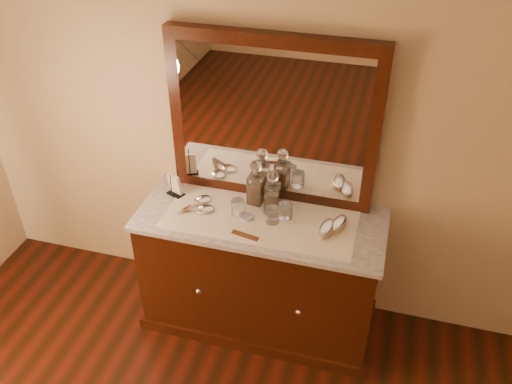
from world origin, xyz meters
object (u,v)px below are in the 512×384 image
(dresser_cabinet, at_px, (260,273))
(brush_far, at_px, (339,224))
(mirror_frame, at_px, (273,121))
(pin_dish, at_px, (247,217))
(decanter_right, at_px, (272,196))
(comb, at_px, (245,235))
(decanter_left, at_px, (256,187))
(brush_near, at_px, (327,229))
(hand_mirror_inner, at_px, (202,210))
(napkin_rack, at_px, (175,186))
(hand_mirror_outer, at_px, (200,201))

(dresser_cabinet, bearing_deg, brush_far, 3.73)
(mirror_frame, bearing_deg, pin_dish, -104.95)
(pin_dish, height_order, decanter_right, decanter_right)
(mirror_frame, bearing_deg, comb, -95.20)
(comb, bearing_deg, decanter_left, 106.11)
(mirror_frame, relative_size, brush_near, 6.74)
(comb, bearing_deg, hand_mirror_inner, 165.41)
(brush_near, relative_size, brush_far, 1.03)
(brush_near, xyz_separation_m, hand_mirror_inner, (-0.73, -0.00, -0.01))
(mirror_frame, relative_size, decanter_left, 4.17)
(mirror_frame, distance_m, brush_near, 0.67)
(napkin_rack, distance_m, brush_near, 0.96)
(decanter_left, relative_size, brush_far, 1.66)
(comb, xyz_separation_m, napkin_rack, (-0.52, 0.27, 0.06))
(pin_dish, distance_m, decanter_left, 0.19)
(decanter_right, bearing_deg, mirror_frame, 106.02)
(pin_dish, xyz_separation_m, comb, (0.03, -0.16, -0.00))
(pin_dish, xyz_separation_m, hand_mirror_inner, (-0.27, -0.01, 0.00))
(mirror_frame, bearing_deg, brush_far, -25.83)
(decanter_left, bearing_deg, dresser_cabinet, -63.88)
(brush_far, bearing_deg, dresser_cabinet, -176.27)
(decanter_left, distance_m, hand_mirror_inner, 0.34)
(brush_near, bearing_deg, brush_far, 46.63)
(decanter_right, bearing_deg, hand_mirror_inner, -163.28)
(decanter_right, height_order, brush_near, decanter_right)
(decanter_right, bearing_deg, decanter_left, 154.86)
(mirror_frame, relative_size, hand_mirror_inner, 5.52)
(pin_dish, bearing_deg, decanter_right, 42.51)
(pin_dish, relative_size, comb, 0.45)
(hand_mirror_inner, bearing_deg, decanter_right, 16.72)
(napkin_rack, xyz_separation_m, decanter_left, (0.49, 0.05, 0.05))
(hand_mirror_inner, bearing_deg, hand_mirror_outer, 117.54)
(hand_mirror_outer, bearing_deg, comb, -33.01)
(decanter_left, bearing_deg, pin_dish, -92.21)
(decanter_right, height_order, brush_far, decanter_right)
(decanter_right, height_order, hand_mirror_inner, decanter_right)
(napkin_rack, height_order, hand_mirror_inner, napkin_rack)
(mirror_frame, xyz_separation_m, pin_dish, (-0.07, -0.27, -0.49))
(decanter_right, relative_size, brush_near, 1.54)
(brush_far, bearing_deg, hand_mirror_inner, -175.32)
(decanter_right, distance_m, hand_mirror_outer, 0.45)
(dresser_cabinet, relative_size, hand_mirror_inner, 6.44)
(decanter_left, bearing_deg, decanter_right, -25.14)
(dresser_cabinet, distance_m, brush_far, 0.65)
(mirror_frame, xyz_separation_m, napkin_rack, (-0.56, -0.16, -0.44))
(brush_near, bearing_deg, mirror_frame, 144.34)
(mirror_frame, height_order, comb, mirror_frame)
(dresser_cabinet, relative_size, decanter_right, 5.11)
(dresser_cabinet, height_order, brush_near, brush_near)
(decanter_right, bearing_deg, comb, -107.81)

